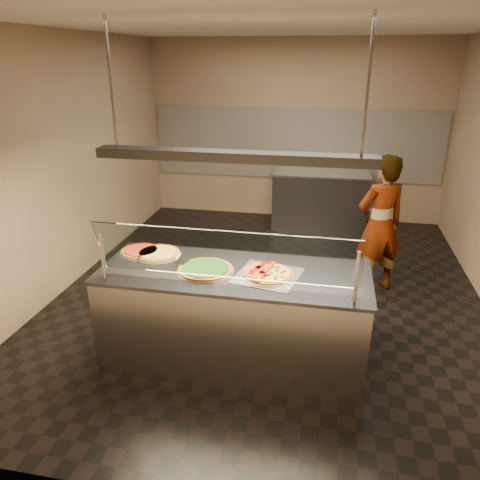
% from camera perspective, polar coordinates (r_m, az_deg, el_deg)
% --- Properties ---
extents(ground, '(5.00, 6.00, 0.02)m').
position_cam_1_polar(ground, '(5.80, 3.61, -6.37)').
color(ground, black).
rests_on(ground, ground).
extents(ceiling, '(5.00, 6.00, 0.02)m').
position_cam_1_polar(ceiling, '(5.14, 4.47, 24.91)').
color(ceiling, silver).
rests_on(ceiling, wall_back).
extents(wall_back, '(5.00, 0.02, 3.00)m').
position_cam_1_polar(wall_back, '(8.21, 6.81, 12.98)').
color(wall_back, tan).
rests_on(wall_back, ground).
extents(wall_front, '(5.00, 0.02, 3.00)m').
position_cam_1_polar(wall_front, '(2.49, -5.18, -7.50)').
color(wall_front, tan).
rests_on(wall_front, ground).
extents(wall_left, '(0.02, 6.00, 3.00)m').
position_cam_1_polar(wall_left, '(6.11, -20.36, 8.85)').
color(wall_left, tan).
rests_on(wall_left, ground).
extents(tile_band, '(4.90, 0.02, 1.20)m').
position_cam_1_polar(tile_band, '(8.22, 6.73, 11.57)').
color(tile_band, silver).
rests_on(tile_band, wall_back).
extents(serving_counter, '(2.39, 0.94, 0.93)m').
position_cam_1_polar(serving_counter, '(4.36, -0.73, -9.31)').
color(serving_counter, '#B7B7BC').
rests_on(serving_counter, ground).
extents(sneeze_guard, '(2.15, 0.18, 0.54)m').
position_cam_1_polar(sneeze_guard, '(3.72, -1.87, -1.90)').
color(sneeze_guard, '#B7B7BC').
rests_on(sneeze_guard, serving_counter).
extents(perforated_tray, '(0.61, 0.61, 0.01)m').
position_cam_1_polar(perforated_tray, '(4.06, 3.38, -4.27)').
color(perforated_tray, silver).
rests_on(perforated_tray, serving_counter).
extents(half_pizza_pepperoni, '(0.30, 0.47, 0.05)m').
position_cam_1_polar(half_pizza_pepperoni, '(4.07, 1.95, -3.79)').
color(half_pizza_pepperoni, brown).
rests_on(half_pizza_pepperoni, perforated_tray).
extents(half_pizza_sausage, '(0.30, 0.47, 0.04)m').
position_cam_1_polar(half_pizza_sausage, '(4.04, 4.88, -4.13)').
color(half_pizza_sausage, brown).
rests_on(half_pizza_sausage, perforated_tray).
extents(pizza_spinach, '(0.51, 0.51, 0.03)m').
position_cam_1_polar(pizza_spinach, '(4.16, -4.22, -3.54)').
color(pizza_spinach, silver).
rests_on(pizza_spinach, serving_counter).
extents(pizza_cheese, '(0.44, 0.44, 0.03)m').
position_cam_1_polar(pizza_cheese, '(4.55, -9.94, -1.56)').
color(pizza_cheese, silver).
rests_on(pizza_cheese, serving_counter).
extents(pizza_tomato, '(0.40, 0.40, 0.03)m').
position_cam_1_polar(pizza_tomato, '(4.63, -11.97, -1.27)').
color(pizza_tomato, silver).
rests_on(pizza_tomato, serving_counter).
extents(pizza_spatula, '(0.17, 0.23, 0.02)m').
position_cam_1_polar(pizza_spatula, '(4.35, -7.29, -2.31)').
color(pizza_spatula, '#B7B7BC').
rests_on(pizza_spatula, pizza_spinach).
extents(prep_table, '(1.57, 0.74, 0.93)m').
position_cam_1_polar(prep_table, '(7.96, 9.73, 4.92)').
color(prep_table, '#404045').
rests_on(prep_table, ground).
extents(worker, '(0.73, 0.65, 1.68)m').
position_cam_1_polar(worker, '(5.77, 16.68, 1.78)').
color(worker, '#2F2D3A').
rests_on(worker, ground).
extents(heat_lamp_housing, '(2.30, 0.18, 0.08)m').
position_cam_1_polar(heat_lamp_housing, '(3.82, -0.83, 10.17)').
color(heat_lamp_housing, '#404045').
rests_on(heat_lamp_housing, ceiling).
extents(lamp_rod_left, '(0.02, 0.02, 1.01)m').
position_cam_1_polar(lamp_rod_left, '(4.08, -15.47, 17.89)').
color(lamp_rod_left, '#B7B7BC').
rests_on(lamp_rod_left, ceiling).
extents(lamp_rod_right, '(0.02, 0.02, 1.01)m').
position_cam_1_polar(lamp_rod_right, '(3.68, 15.33, 17.57)').
color(lamp_rod_right, '#B7B7BC').
rests_on(lamp_rod_right, ceiling).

